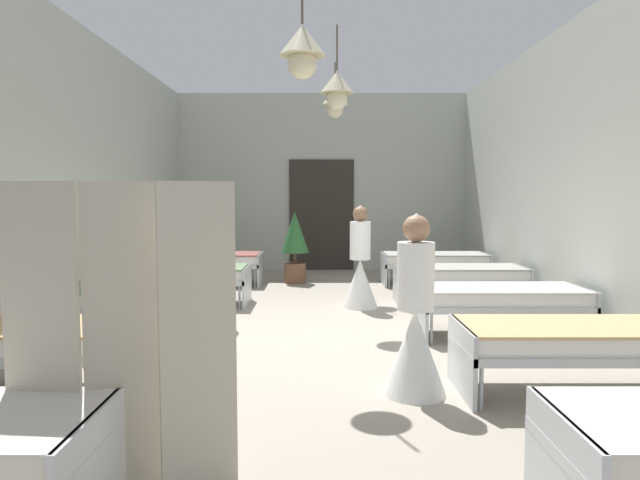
% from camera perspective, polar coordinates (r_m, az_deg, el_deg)
% --- Properties ---
extents(ground_plane, '(6.81, 12.36, 0.10)m').
position_cam_1_polar(ground_plane, '(6.63, 0.05, -10.10)').
color(ground_plane, '#9E9384').
extents(room_shell, '(6.61, 11.96, 3.82)m').
position_cam_1_polar(room_shell, '(7.76, 0.00, 6.72)').
color(room_shell, '#B2B7AD').
rests_on(room_shell, ground).
extents(bed_left_row_1, '(1.90, 0.84, 0.57)m').
position_cam_1_polar(bed_left_row_1, '(5.09, -24.00, -9.35)').
color(bed_left_row_1, '#B7BCC1').
rests_on(bed_left_row_1, ground).
extents(bed_right_row_1, '(1.90, 0.84, 0.57)m').
position_cam_1_polar(bed_right_row_1, '(5.12, 24.21, -9.28)').
color(bed_right_row_1, '#B7BCC1').
rests_on(bed_right_row_1, ground).
extents(bed_left_row_2, '(1.90, 0.84, 0.57)m').
position_cam_1_polar(bed_left_row_2, '(6.83, -17.56, -5.68)').
color(bed_left_row_2, '#B7BCC1').
rests_on(bed_left_row_2, ground).
extents(bed_right_row_2, '(1.90, 0.84, 0.57)m').
position_cam_1_polar(bed_right_row_2, '(6.85, 17.60, -5.65)').
color(bed_right_row_2, '#B7BCC1').
rests_on(bed_right_row_2, ground).
extents(bed_left_row_3, '(1.90, 0.84, 0.57)m').
position_cam_1_polar(bed_left_row_3, '(8.64, -13.81, -3.49)').
color(bed_left_row_3, '#B7BCC1').
rests_on(bed_left_row_3, ground).
extents(bed_right_row_3, '(1.90, 0.84, 0.57)m').
position_cam_1_polar(bed_right_row_3, '(8.66, 13.75, -3.48)').
color(bed_right_row_3, '#B7BCC1').
rests_on(bed_right_row_3, ground).
extents(bed_left_row_4, '(1.90, 0.84, 0.57)m').
position_cam_1_polar(bed_left_row_4, '(10.48, -11.39, -2.06)').
color(bed_left_row_4, '#B7BCC1').
rests_on(bed_left_row_4, ground).
extents(bed_right_row_4, '(1.90, 0.84, 0.57)m').
position_cam_1_polar(bed_right_row_4, '(10.50, 11.24, -2.05)').
color(bed_right_row_4, '#B7BCC1').
rests_on(bed_right_row_4, ground).
extents(nurse_near_aisle, '(0.52, 0.52, 1.49)m').
position_cam_1_polar(nurse_near_aisle, '(8.19, 3.82, -3.17)').
color(nurse_near_aisle, white).
rests_on(nurse_near_aisle, ground).
extents(nurse_mid_aisle, '(0.52, 0.52, 1.49)m').
position_cam_1_polar(nurse_mid_aisle, '(4.70, 9.34, -9.02)').
color(nurse_mid_aisle, white).
rests_on(nurse_mid_aisle, ground).
extents(potted_plant, '(0.52, 0.52, 1.33)m').
position_cam_1_polar(potted_plant, '(10.46, -2.81, -0.14)').
color(potted_plant, brown).
rests_on(potted_plant, ground).
extents(privacy_screen, '(1.24, 0.24, 1.70)m').
position_cam_1_polar(privacy_screen, '(3.26, -19.71, -9.47)').
color(privacy_screen, '#BCB29E').
rests_on(privacy_screen, ground).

